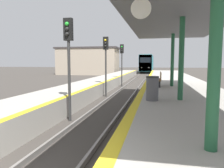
% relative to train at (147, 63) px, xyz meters
% --- Properties ---
extents(train, '(2.74, 18.46, 4.30)m').
position_rel_train_xyz_m(train, '(0.00, 0.00, 0.00)').
color(train, black).
rests_on(train, ground).
extents(signal_near, '(0.36, 0.31, 4.27)m').
position_rel_train_xyz_m(signal_near, '(-1.18, -46.63, 0.80)').
color(signal_near, '#2D2D2D').
rests_on(signal_near, ground).
extents(signal_mid, '(0.36, 0.31, 4.27)m').
position_rel_train_xyz_m(signal_mid, '(-1.18, -39.94, 0.80)').
color(signal_mid, '#2D2D2D').
rests_on(signal_mid, ground).
extents(signal_far, '(0.36, 0.31, 4.27)m').
position_rel_train_xyz_m(signal_far, '(-1.09, -33.24, 0.80)').
color(signal_far, '#2D2D2D').
rests_on(signal_far, ground).
extents(station_canopy, '(4.76, 15.95, 3.57)m').
position_rel_train_xyz_m(station_canopy, '(3.37, -45.80, 2.15)').
color(station_canopy, '#1E5133').
rests_on(station_canopy, platform_right).
extents(trash_bin, '(0.53, 0.53, 0.99)m').
position_rel_train_xyz_m(trash_bin, '(2.24, -46.18, -0.76)').
color(trash_bin, '#4C4C51').
rests_on(trash_bin, platform_right).
extents(bench, '(0.44, 1.82, 0.92)m').
position_rel_train_xyz_m(bench, '(2.53, -40.79, -0.77)').
color(bench, brown).
rests_on(bench, platform_right).
extents(station_building, '(12.32, 5.50, 5.39)m').
position_rel_train_xyz_m(station_building, '(-11.13, -13.13, 0.52)').
color(station_building, tan).
rests_on(station_building, ground).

